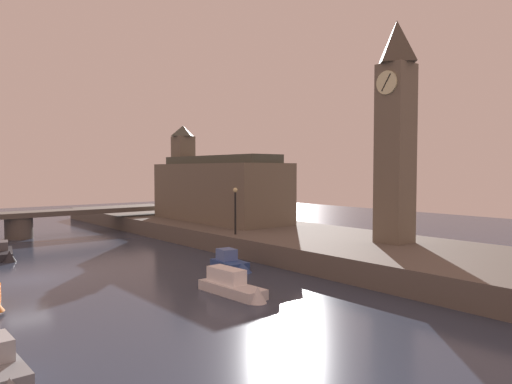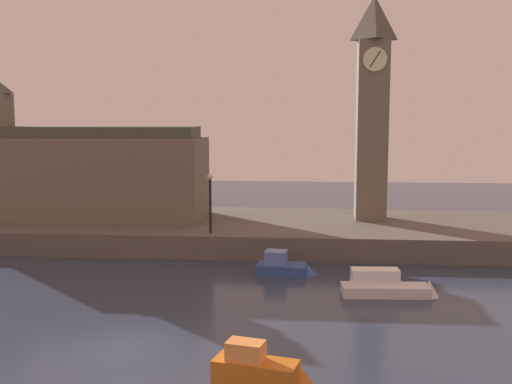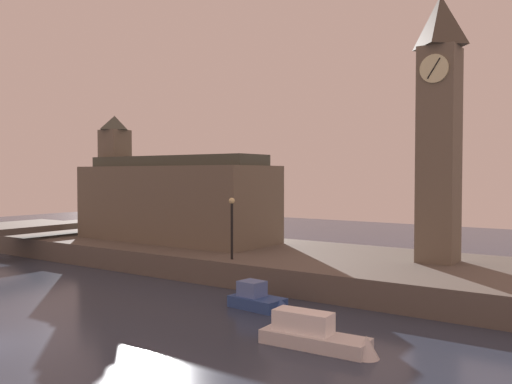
{
  "view_description": "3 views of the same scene",
  "coord_description": "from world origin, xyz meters",
  "px_view_note": "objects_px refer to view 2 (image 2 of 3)",
  "views": [
    {
      "loc": [
        30.83,
        -7.42,
        6.65
      ],
      "look_at": [
        2.29,
        16.15,
        4.92
      ],
      "focal_mm": 33.19,
      "sensor_mm": 36.0,
      "label": 1
    },
    {
      "loc": [
        6.8,
        -21.99,
        8.81
      ],
      "look_at": [
        3.78,
        14.17,
        4.26
      ],
      "focal_mm": 42.54,
      "sensor_mm": 36.0,
      "label": 2
    },
    {
      "loc": [
        20.63,
        -10.6,
        6.67
      ],
      "look_at": [
        1.55,
        16.73,
        5.56
      ],
      "focal_mm": 37.83,
      "sensor_mm": 36.0,
      "label": 3
    }
  ],
  "objects_px": {
    "streetlamp": "(210,196)",
    "boat_ferry_white": "(393,287)",
    "boat_patrol_orange": "(261,370)",
    "parliament_hall": "(86,173)",
    "boat_tour_blue": "(287,267)",
    "clock_tower": "(372,106)"
  },
  "relations": [
    {
      "from": "clock_tower",
      "to": "boat_patrol_orange",
      "type": "height_order",
      "value": "clock_tower"
    },
    {
      "from": "boat_tour_blue",
      "to": "boat_ferry_white",
      "type": "height_order",
      "value": "boat_ferry_white"
    },
    {
      "from": "parliament_hall",
      "to": "boat_patrol_orange",
      "type": "height_order",
      "value": "parliament_hall"
    },
    {
      "from": "streetlamp",
      "to": "boat_patrol_orange",
      "type": "relative_size",
      "value": 1.08
    },
    {
      "from": "parliament_hall",
      "to": "streetlamp",
      "type": "height_order",
      "value": "parliament_hall"
    },
    {
      "from": "parliament_hall",
      "to": "boat_ferry_white",
      "type": "bearing_deg",
      "value": -32.36
    },
    {
      "from": "parliament_hall",
      "to": "boat_ferry_white",
      "type": "xyz_separation_m",
      "value": [
        20.18,
        -12.79,
        -4.3
      ]
    },
    {
      "from": "boat_ferry_white",
      "to": "boat_patrol_orange",
      "type": "bearing_deg",
      "value": -118.36
    },
    {
      "from": "clock_tower",
      "to": "parliament_hall",
      "type": "xyz_separation_m",
      "value": [
        -20.4,
        -1.09,
        -4.78
      ]
    },
    {
      "from": "boat_ferry_white",
      "to": "parliament_hall",
      "type": "bearing_deg",
      "value": 147.64
    },
    {
      "from": "streetlamp",
      "to": "boat_patrol_orange",
      "type": "distance_m",
      "value": 19.17
    },
    {
      "from": "boat_tour_blue",
      "to": "boat_patrol_orange",
      "type": "bearing_deg",
      "value": -91.51
    },
    {
      "from": "clock_tower",
      "to": "streetlamp",
      "type": "distance_m",
      "value": 13.47
    },
    {
      "from": "parliament_hall",
      "to": "boat_patrol_orange",
      "type": "xyz_separation_m",
      "value": [
        14.45,
        -23.39,
        -4.2
      ]
    },
    {
      "from": "parliament_hall",
      "to": "boat_tour_blue",
      "type": "distance_m",
      "value": 17.92
    },
    {
      "from": "parliament_hall",
      "to": "clock_tower",
      "type": "bearing_deg",
      "value": 3.07
    },
    {
      "from": "boat_patrol_orange",
      "to": "boat_ferry_white",
      "type": "bearing_deg",
      "value": 61.64
    },
    {
      "from": "clock_tower",
      "to": "boat_patrol_orange",
      "type": "xyz_separation_m",
      "value": [
        -5.95,
        -24.48,
        -8.98
      ]
    },
    {
      "from": "streetlamp",
      "to": "boat_patrol_orange",
      "type": "xyz_separation_m",
      "value": [
        4.59,
        -18.32,
        -3.28
      ]
    },
    {
      "from": "parliament_hall",
      "to": "boat_tour_blue",
      "type": "relative_size",
      "value": 4.59
    },
    {
      "from": "streetlamp",
      "to": "boat_ferry_white",
      "type": "relative_size",
      "value": 0.76
    },
    {
      "from": "parliament_hall",
      "to": "boat_patrol_orange",
      "type": "bearing_deg",
      "value": -58.28
    }
  ]
}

